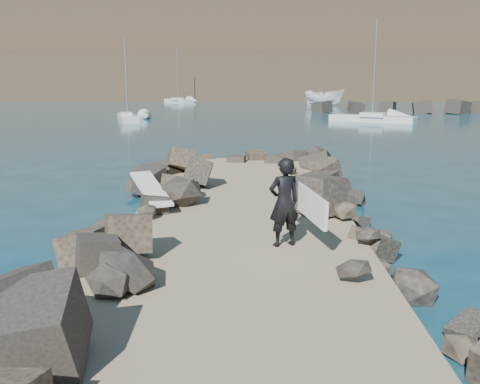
{
  "coord_description": "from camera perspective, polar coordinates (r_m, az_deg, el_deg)",
  "views": [
    {
      "loc": [
        0.44,
        -14.21,
        4.31
      ],
      "look_at": [
        0.0,
        -1.0,
        1.5
      ],
      "focal_mm": 40.0,
      "sensor_mm": 36.0,
      "label": 1
    }
  ],
  "objects": [
    {
      "name": "ground",
      "position": [
        14.85,
        0.13,
        -4.86
      ],
      "size": [
        800.0,
        800.0,
        0.0
      ],
      "primitive_type": "plane",
      "color": "#0F384C",
      "rests_on": "ground"
    },
    {
      "name": "headland",
      "position": [
        174.86,
        5.23,
        15.78
      ],
      "size": [
        360.0,
        140.0,
        32.0
      ],
      "primitive_type": "cube",
      "color": "#2D4919",
      "rests_on": "ground"
    },
    {
      "name": "jetty",
      "position": [
        12.86,
        -0.15,
        -6.17
      ],
      "size": [
        6.0,
        26.0,
        0.6
      ],
      "primitive_type": "cube",
      "color": "#8C7759",
      "rests_on": "ground"
    },
    {
      "name": "sailboat_f",
      "position": [
        112.1,
        18.47,
        9.37
      ],
      "size": [
        1.63,
        6.0,
        7.28
      ],
      "color": "silver",
      "rests_on": "ground"
    },
    {
      "name": "sailboat_c",
      "position": [
        56.46,
        13.92,
        7.63
      ],
      "size": [
        8.46,
        6.02,
        10.3
      ],
      "color": "silver",
      "rests_on": "ground"
    },
    {
      "name": "sailboat_e",
      "position": [
        98.71,
        -6.63,
        9.62
      ],
      "size": [
        6.14,
        7.72,
        9.72
      ],
      "color": "silver",
      "rests_on": "ground"
    },
    {
      "name": "surfboard_resting",
      "position": [
        15.88,
        -9.49,
        -0.04
      ],
      "size": [
        1.69,
        2.55,
        0.08
      ],
      "primitive_type": "cube",
      "rotation": [
        0.0,
        0.0,
        0.46
      ],
      "color": "white",
      "rests_on": "riprap_left"
    },
    {
      "name": "riprap_left",
      "position": [
        13.68,
        -12.34,
        -4.45
      ],
      "size": [
        2.6,
        22.0,
        1.0
      ],
      "primitive_type": "cube",
      "color": "black",
      "rests_on": "ground"
    },
    {
      "name": "surfer_with_board",
      "position": [
        11.97,
        5.03,
        -1.07
      ],
      "size": [
        1.27,
        2.41,
        2.01
      ],
      "color": "black",
      "rests_on": "jetty"
    },
    {
      "name": "sailboat_a",
      "position": [
        56.74,
        -11.9,
        7.74
      ],
      "size": [
        3.78,
        7.23,
        8.56
      ],
      "color": "silver",
      "rests_on": "ground"
    },
    {
      "name": "riprap_right",
      "position": [
        13.49,
        12.37,
        -4.68
      ],
      "size": [
        2.6,
        22.0,
        1.0
      ],
      "primitive_type": "cube",
      "color": "black",
      "rests_on": "ground"
    },
    {
      "name": "boat_imported",
      "position": [
        90.04,
        8.97,
        9.94
      ],
      "size": [
        7.14,
        4.96,
        2.59
      ],
      "primitive_type": "imported",
      "rotation": [
        0.0,
        0.0,
        1.16
      ],
      "color": "white",
      "rests_on": "ground"
    }
  ]
}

